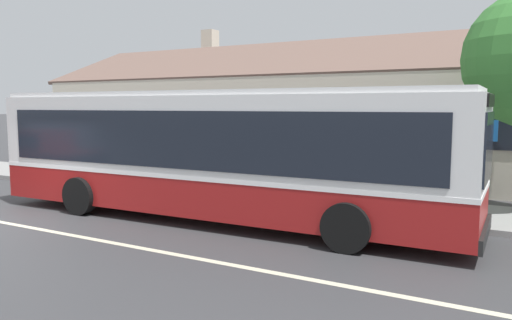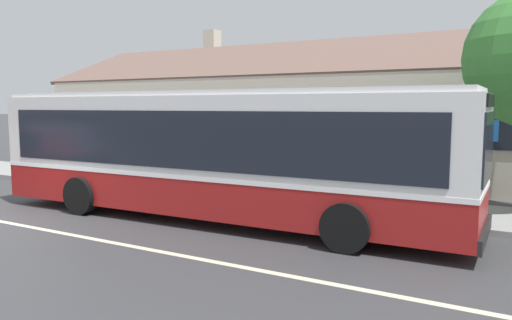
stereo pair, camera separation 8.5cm
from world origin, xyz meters
The scene contains 8 objects.
ground_plane centered at (0.00, 0.00, 0.00)m, with size 300.00×300.00×0.00m, color #38383A.
sidewalk_far centered at (0.00, 6.00, 0.07)m, with size 60.00×3.00×0.15m, color gray.
lane_divider_stripe centered at (0.00, 0.00, 0.00)m, with size 60.00×0.16×0.01m, color beige.
community_building centered at (1.98, 14.10, 2.11)m, with size 24.40×9.89×6.87m.
transit_bus centered at (4.01, 2.90, 1.73)m, with size 12.55×2.99×3.22m.
bench_by_building centered at (-2.22, 5.36, 0.58)m, with size 1.85×0.51×0.94m.
bus_stop_sign centered at (10.05, 4.99, 1.64)m, with size 0.36×0.07×2.40m.
bike_rack centered at (-5.54, 5.53, 0.68)m, with size 1.16×0.06×0.78m.
Camera 1 is at (11.02, -7.37, 2.86)m, focal length 35.00 mm.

